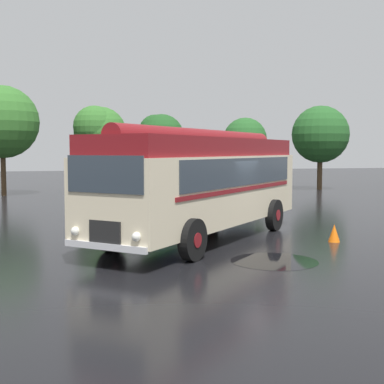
{
  "coord_description": "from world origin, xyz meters",
  "views": [
    {
      "loc": [
        -5.22,
        -16.22,
        2.82
      ],
      "look_at": [
        -0.66,
        1.49,
        1.4
      ],
      "focal_mm": 50.0,
      "sensor_mm": 36.0,
      "label": 1
    }
  ],
  "objects_px": {
    "box_van": "(218,175)",
    "car_mid_left": "(162,184)",
    "vintage_bus": "(204,180)",
    "traffic_cone": "(334,233)",
    "car_near_left": "(117,185)"
  },
  "relations": [
    {
      "from": "car_near_left",
      "to": "traffic_cone",
      "type": "xyz_separation_m",
      "value": [
        4.87,
        -16.15,
        -0.57
      ]
    },
    {
      "from": "vintage_bus",
      "to": "traffic_cone",
      "type": "relative_size",
      "value": 16.4
    },
    {
      "from": "car_mid_left",
      "to": "box_van",
      "type": "xyz_separation_m",
      "value": [
        3.35,
        -0.42,
        0.52
      ]
    },
    {
      "from": "vintage_bus",
      "to": "traffic_cone",
      "type": "distance_m",
      "value": 4.37
    },
    {
      "from": "car_mid_left",
      "to": "traffic_cone",
      "type": "distance_m",
      "value": 16.17
    },
    {
      "from": "box_van",
      "to": "traffic_cone",
      "type": "relative_size",
      "value": 10.74
    },
    {
      "from": "box_van",
      "to": "car_mid_left",
      "type": "bearing_deg",
      "value": 172.76
    },
    {
      "from": "vintage_bus",
      "to": "box_van",
      "type": "bearing_deg",
      "value": 70.98
    },
    {
      "from": "vintage_bus",
      "to": "car_mid_left",
      "type": "xyz_separation_m",
      "value": [
        1.52,
        14.55,
        -1.05
      ]
    },
    {
      "from": "box_van",
      "to": "traffic_cone",
      "type": "xyz_separation_m",
      "value": [
        -1.08,
        -15.58,
        -1.09
      ]
    },
    {
      "from": "car_near_left",
      "to": "box_van",
      "type": "relative_size",
      "value": 0.73
    },
    {
      "from": "car_near_left",
      "to": "car_mid_left",
      "type": "height_order",
      "value": "same"
    },
    {
      "from": "car_mid_left",
      "to": "box_van",
      "type": "height_order",
      "value": "box_van"
    },
    {
      "from": "car_near_left",
      "to": "box_van",
      "type": "bearing_deg",
      "value": -5.46
    },
    {
      "from": "vintage_bus",
      "to": "car_near_left",
      "type": "height_order",
      "value": "vintage_bus"
    }
  ]
}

